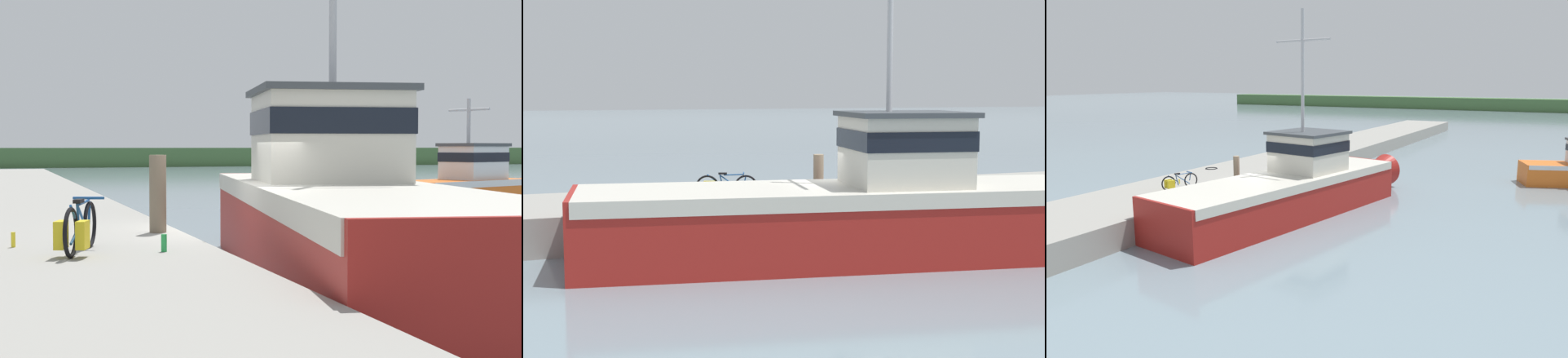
# 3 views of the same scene
# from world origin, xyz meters

# --- Properties ---
(ground_plane) EXTENTS (320.00, 320.00, 0.00)m
(ground_plane) POSITION_xyz_m (0.00, 0.00, 0.00)
(ground_plane) COLOR gray
(dock_pier) EXTENTS (4.85, 80.00, 0.99)m
(dock_pier) POSITION_xyz_m (-3.18, 0.00, 0.50)
(dock_pier) COLOR gray
(dock_pier) RESTS_ON ground_plane
(far_shoreline) EXTENTS (180.00, 5.00, 2.28)m
(far_shoreline) POSITION_xyz_m (30.00, 83.09, 1.14)
(far_shoreline) COLOR #426638
(far_shoreline) RESTS_ON ground_plane
(fishing_boat_main) EXTENTS (5.38, 14.85, 8.61)m
(fishing_boat_main) POSITION_xyz_m (2.05, -0.29, 1.24)
(fishing_boat_main) COLOR maroon
(fishing_boat_main) RESTS_ON ground_plane
(boat_red_outer) EXTENTS (6.82, 3.85, 4.21)m
(boat_red_outer) POSITION_xyz_m (13.01, 12.52, 0.99)
(boat_red_outer) COLOR orange
(boat_red_outer) RESTS_ON ground_plane
(bicycle_touring) EXTENTS (0.77, 1.67, 0.73)m
(bicycle_touring) POSITION_xyz_m (-2.70, -2.47, 1.32)
(bicycle_touring) COLOR black
(bicycle_touring) RESTS_ON dock_pier
(mooring_post) EXTENTS (0.28, 0.28, 1.29)m
(mooring_post) POSITION_xyz_m (-1.17, -0.14, 1.64)
(mooring_post) COLOR #756651
(mooring_post) RESTS_ON dock_pier
(water_bottle_on_curb) EXTENTS (0.06, 0.06, 0.22)m
(water_bottle_on_curb) POSITION_xyz_m (-3.50, -1.43, 1.10)
(water_bottle_on_curb) COLOR yellow
(water_bottle_on_curb) RESTS_ON dock_pier
(water_bottle_by_bike) EXTENTS (0.08, 0.08, 0.24)m
(water_bottle_by_bike) POSITION_xyz_m (-1.56, -2.58, 1.11)
(water_bottle_by_bike) COLOR green
(water_bottle_by_bike) RESTS_ON dock_pier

